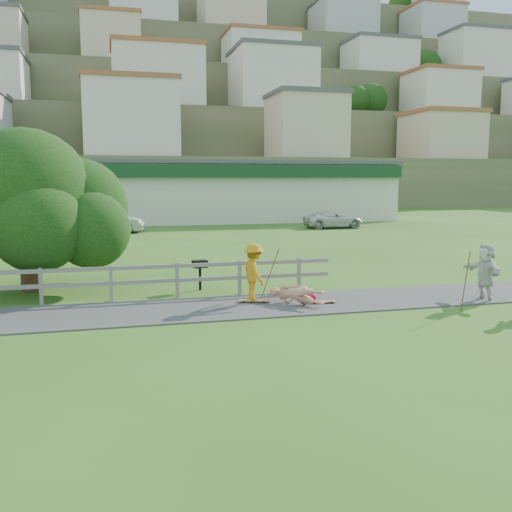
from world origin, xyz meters
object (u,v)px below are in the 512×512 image
object	(u,v)px
spectator_d	(485,272)
tree	(27,223)
skater_rider	(254,275)
bbq	(200,275)
car_silver	(110,222)
car_white	(334,220)
skater_fallen	(296,295)

from	to	relation	value
spectator_d	tree	size ratio (longest dim) A/B	0.26
skater_rider	bbq	size ratio (longest dim) A/B	1.70
bbq	car_silver	bearing A→B (deg)	85.12
skater_rider	car_white	bearing A→B (deg)	-35.03
skater_rider	skater_fallen	size ratio (longest dim) A/B	0.98
skater_rider	bbq	distance (m)	2.76
car_silver	bbq	xyz separation A→B (m)	(2.79, -21.20, -0.24)
skater_fallen	car_white	distance (m)	26.13
skater_rider	spectator_d	size ratio (longest dim) A/B	0.96
skater_fallen	bbq	bearing A→B (deg)	87.72
bbq	skater_rider	bearing A→B (deg)	-75.86
spectator_d	skater_rider	bearing A→B (deg)	-101.34
tree	bbq	size ratio (longest dim) A/B	6.89
skater_rider	skater_fallen	xyz separation A→B (m)	(1.14, -0.53, -0.53)
spectator_d	bbq	size ratio (longest dim) A/B	1.77
car_white	tree	bearing A→B (deg)	135.06
skater_fallen	car_white	world-z (taller)	car_white
car_silver	car_white	size ratio (longest dim) A/B	1.02
tree	bbq	bearing A→B (deg)	-12.62
spectator_d	car_silver	xyz separation A→B (m)	(-10.86, 25.05, -0.14)
skater_fallen	tree	distance (m)	9.09
car_white	tree	xyz separation A→B (m)	(-18.71, -19.55, 1.64)
car_silver	bbq	size ratio (longest dim) A/B	4.51
skater_rider	spectator_d	bearing A→B (deg)	-109.26
spectator_d	car_white	size ratio (longest dim) A/B	0.40
bbq	tree	bearing A→B (deg)	155.01
bbq	spectator_d	bearing A→B (deg)	-37.92
skater_fallen	skater_rider	bearing A→B (deg)	114.44
skater_fallen	spectator_d	xyz separation A→B (m)	(5.70, -0.88, 0.57)
spectator_d	bbq	world-z (taller)	spectator_d
spectator_d	car_silver	bearing A→B (deg)	-156.30
skater_fallen	spectator_d	size ratio (longest dim) A/B	0.98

